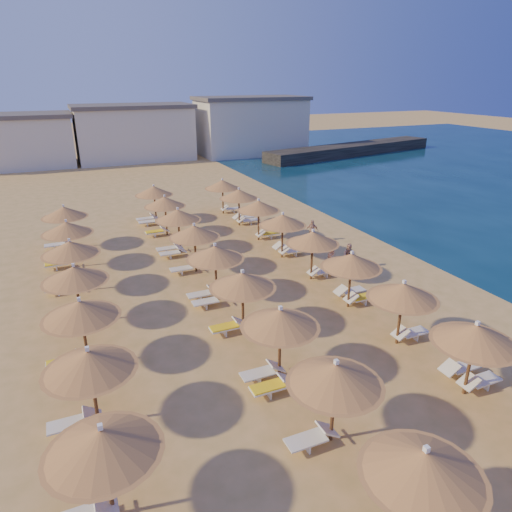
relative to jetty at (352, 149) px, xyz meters
name	(u,v)px	position (x,y,z in m)	size (l,w,h in m)	color
ground	(297,306)	(-30.27, -38.94, -0.75)	(220.00, 220.00, 0.00)	#E0A762
jetty	(352,149)	(0.00, 0.00, 0.00)	(30.00, 4.00, 1.50)	black
hotel_blocks	(146,132)	(-28.35, 7.77, 2.95)	(47.62, 10.24, 8.10)	beige
parasol_row_east	(331,249)	(-28.01, -38.20, 1.66)	(2.96, 35.75, 2.95)	brown
parasol_row_west	(228,266)	(-33.62, -38.20, 1.66)	(2.96, 35.75, 2.95)	brown
parasol_row_inland	(75,275)	(-40.21, -36.38, 1.66)	(2.96, 24.82, 2.95)	brown
loungers	(243,301)	(-32.79, -37.99, -0.41)	(15.28, 33.40, 0.66)	white
beachgoer_a	(331,256)	(-26.28, -35.70, 0.10)	(0.62, 0.41, 1.69)	tan
beachgoer_c	(312,231)	(-24.76, -30.83, 0.01)	(0.89, 0.37, 1.52)	tan
beachgoer_b	(349,256)	(-25.19, -35.92, 0.02)	(0.75, 0.58, 1.54)	tan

